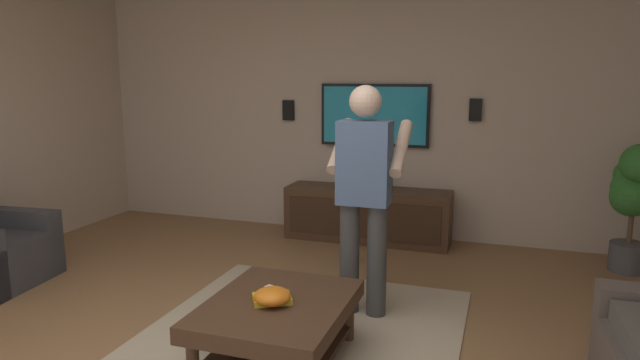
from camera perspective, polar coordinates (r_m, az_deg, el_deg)
wall_back_tv at (r=5.98m, az=4.18°, el=7.65°), size 0.10×6.25×2.76m
area_rug at (r=3.66m, az=-3.07°, el=-16.88°), size 2.57×2.05×0.01m
coffee_table at (r=3.37m, az=-4.42°, el=-13.99°), size 1.00×0.80×0.40m
media_console at (r=5.78m, az=4.90°, el=-3.59°), size 0.45×1.70×0.55m
tv at (r=5.85m, az=5.63°, el=6.68°), size 0.05×1.15×0.65m
person_standing at (r=3.87m, az=4.63°, el=-0.77°), size 0.53×0.53×1.64m
potted_plant_tall at (r=5.43m, az=29.66°, el=-1.02°), size 0.41×0.40×1.14m
bowl at (r=3.27m, az=-4.94°, el=-11.87°), size 0.22×0.22×0.10m
remote_white at (r=3.45m, az=-4.62°, el=-11.24°), size 0.10×0.16×0.02m
book at (r=3.32m, az=-4.96°, el=-12.10°), size 0.25×0.27×0.04m
vase_round at (r=5.68m, az=5.52°, el=0.13°), size 0.22×0.22×0.22m
wall_speaker_left at (r=5.71m, az=15.75°, el=6.99°), size 0.06×0.12×0.22m
wall_speaker_right at (r=6.15m, az=-3.28°, el=7.19°), size 0.06×0.12×0.22m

